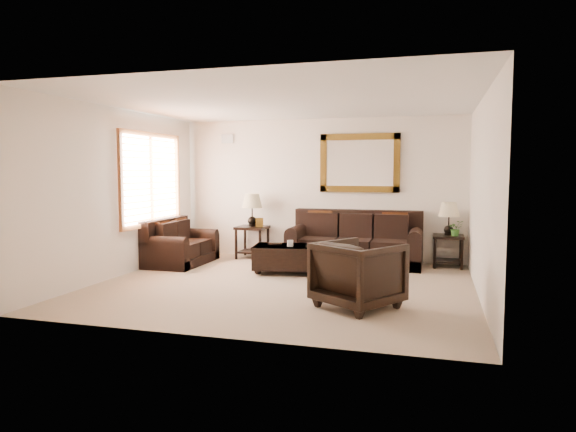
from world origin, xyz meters
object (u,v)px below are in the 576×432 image
(end_table_left, at_px, (252,216))
(loveseat, at_px, (179,247))
(armchair, at_px, (358,271))
(coffee_table, at_px, (295,256))
(sofa, at_px, (355,245))
(end_table_right, at_px, (449,225))

(end_table_left, bearing_deg, loveseat, -137.99)
(end_table_left, distance_m, armchair, 4.02)
(coffee_table, bearing_deg, loveseat, 164.80)
(sofa, relative_size, coffee_table, 1.64)
(end_table_left, height_order, end_table_right, end_table_left)
(sofa, bearing_deg, armchair, -80.81)
(end_table_left, height_order, armchair, end_table_left)
(coffee_table, bearing_deg, sofa, 43.45)
(loveseat, height_order, armchair, armchair)
(end_table_left, relative_size, coffee_table, 0.87)
(end_table_left, xyz_separation_m, coffee_table, (1.20, -1.23, -0.53))
(loveseat, height_order, end_table_right, end_table_right)
(loveseat, bearing_deg, end_table_right, -78.12)
(sofa, distance_m, loveseat, 3.23)
(loveseat, bearing_deg, end_table_left, -47.99)
(sofa, height_order, end_table_right, end_table_right)
(coffee_table, bearing_deg, end_table_left, 125.42)
(loveseat, relative_size, end_table_left, 1.16)
(sofa, height_order, armchair, sofa)
(sofa, distance_m, end_table_left, 2.10)
(end_table_left, distance_m, end_table_right, 3.67)
(end_table_right, bearing_deg, sofa, -174.15)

